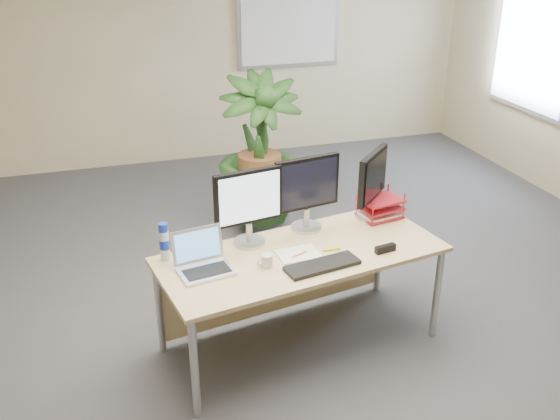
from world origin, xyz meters
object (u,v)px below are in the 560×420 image
object	(u,v)px
desk	(294,266)
floor_plant	(259,157)
laptop	(203,260)
monitor_left	(249,203)
monitor_right	(307,189)

from	to	relation	value
desk	floor_plant	distance (m)	1.74
desk	laptop	world-z (taller)	laptop
desk	laptop	xyz separation A→B (m)	(-0.65, -0.12, 0.21)
laptop	monitor_left	bearing A→B (deg)	33.55
floor_plant	laptop	bearing A→B (deg)	-115.75
desk	monitor_right	xyz separation A→B (m)	(0.17, 0.23, 0.46)
laptop	desk	bearing A→B (deg)	10.28
floor_plant	monitor_right	world-z (taller)	floor_plant
floor_plant	monitor_right	size ratio (longest dim) A/B	2.80
monitor_left	monitor_right	xyz separation A→B (m)	(0.45, 0.10, 0.00)
floor_plant	monitor_left	world-z (taller)	floor_plant
monitor_left	laptop	bearing A→B (deg)	-146.45
monitor_left	monitor_right	bearing A→B (deg)	12.61
monitor_left	laptop	size ratio (longest dim) A/B	1.40
monitor_right	laptop	xyz separation A→B (m)	(-0.81, -0.34, -0.25)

